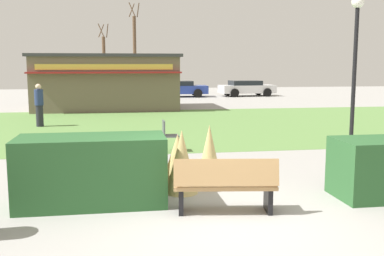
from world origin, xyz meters
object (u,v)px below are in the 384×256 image
(lamppost_mid, at_px, (355,53))
(parked_car_east_slot, at_px, (247,88))
(tree_left_bg, at_px, (104,63))
(cafe_chair_east, at_px, (168,133))
(park_bench, at_px, (225,185))
(tree_right_bg, at_px, (135,53))
(parked_car_center_slot, at_px, (179,88))
(food_kiosk, at_px, (107,82))
(parked_car_west_slot, at_px, (113,89))
(person_strolling, at_px, (39,105))

(lamppost_mid, relative_size, parked_car_east_slot, 1.02)
(tree_left_bg, bearing_deg, cafe_chair_east, -84.54)
(park_bench, distance_m, tree_right_bg, 30.98)
(cafe_chair_east, bearing_deg, park_bench, -86.04)
(parked_car_center_slot, bearing_deg, food_kiosk, -121.06)
(parked_car_east_slot, bearing_deg, park_bench, -106.61)
(parked_car_west_slot, relative_size, tree_left_bg, 0.75)
(park_bench, bearing_deg, lamppost_mid, 46.44)
(cafe_chair_east, height_order, parked_car_center_slot, parked_car_center_slot)
(lamppost_mid, distance_m, food_kiosk, 15.02)
(lamppost_mid, bearing_deg, tree_right_bg, 102.36)
(tree_left_bg, distance_m, tree_right_bg, 3.05)
(parked_car_east_slot, distance_m, tree_right_bg, 9.69)
(parked_car_west_slot, height_order, parked_car_center_slot, same)
(tree_left_bg, height_order, tree_right_bg, tree_right_bg)
(cafe_chair_east, distance_m, tree_left_bg, 27.05)
(person_strolling, relative_size, parked_car_east_slot, 0.39)
(parked_car_west_slot, height_order, parked_car_east_slot, same)
(person_strolling, distance_m, tree_left_bg, 21.04)
(cafe_chair_east, xyz_separation_m, parked_car_center_slot, (3.11, 21.36, 0.12))
(parked_car_center_slot, relative_size, tree_right_bg, 0.58)
(parked_car_center_slot, height_order, tree_right_bg, tree_right_bg)
(parked_car_center_slot, relative_size, tree_left_bg, 0.74)
(tree_right_bg, bearing_deg, tree_left_bg, 149.86)
(cafe_chair_east, relative_size, person_strolling, 0.53)
(tree_left_bg, bearing_deg, parked_car_center_slot, -44.06)
(park_bench, distance_m, person_strolling, 12.43)
(park_bench, relative_size, cafe_chair_east, 1.97)
(person_strolling, relative_size, tree_left_bg, 0.29)
(lamppost_mid, bearing_deg, person_strolling, 149.06)
(parked_car_west_slot, height_order, tree_left_bg, tree_left_bg)
(person_strolling, xyz_separation_m, tree_left_bg, (1.90, 20.89, 1.68))
(park_bench, xyz_separation_m, person_strolling, (-4.84, 11.44, 0.38))
(park_bench, height_order, person_strolling, person_strolling)
(lamppost_mid, xyz_separation_m, food_kiosk, (-7.54, 12.93, -1.26))
(parked_car_center_slot, height_order, parked_car_east_slot, same)
(food_kiosk, bearing_deg, parked_car_east_slot, 39.20)
(cafe_chair_east, bearing_deg, food_kiosk, 98.79)
(park_bench, height_order, parked_car_east_slot, parked_car_east_slot)
(park_bench, bearing_deg, tree_right_bg, 90.74)
(cafe_chair_east, bearing_deg, parked_car_center_slot, 81.72)
(person_strolling, xyz_separation_m, parked_car_center_slot, (7.57, 15.40, -0.22))
(person_strolling, bearing_deg, parked_car_center_slot, -57.98)
(food_kiosk, bearing_deg, lamppost_mid, -59.73)
(parked_car_center_slot, xyz_separation_m, parked_car_east_slot, (5.28, -0.00, 0.00))
(lamppost_mid, xyz_separation_m, parked_car_center_slot, (-2.44, 21.40, -2.13))
(person_strolling, distance_m, parked_car_center_slot, 17.16)
(park_bench, height_order, food_kiosk, food_kiosk)
(parked_car_center_slot, relative_size, parked_car_east_slot, 0.99)
(parked_car_east_slot, distance_m, tree_left_bg, 12.40)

